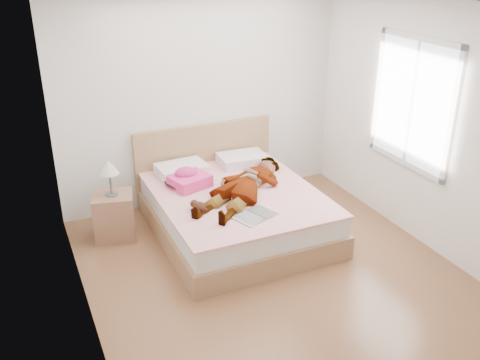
{
  "coord_description": "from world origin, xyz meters",
  "views": [
    {
      "loc": [
        -2.18,
        -4.0,
        3.09
      ],
      "look_at": [
        0.0,
        0.85,
        0.7
      ],
      "focal_mm": 40.0,
      "sensor_mm": 36.0,
      "label": 1
    }
  ],
  "objects_px": {
    "phone": "(190,171)",
    "magazine": "(256,215)",
    "woman": "(245,182)",
    "bed": "(233,208)",
    "plush_toy": "(198,207)",
    "nightstand": "(114,213)",
    "towel": "(189,179)",
    "coffee_mug": "(233,194)"
  },
  "relations": [
    {
      "from": "bed",
      "to": "towel",
      "type": "height_order",
      "value": "bed"
    },
    {
      "from": "coffee_mug",
      "to": "plush_toy",
      "type": "xyz_separation_m",
      "value": [
        -0.46,
        -0.14,
        0.01
      ]
    },
    {
      "from": "woman",
      "to": "coffee_mug",
      "type": "relative_size",
      "value": 12.26
    },
    {
      "from": "bed",
      "to": "plush_toy",
      "type": "relative_size",
      "value": 9.21
    },
    {
      "from": "woman",
      "to": "coffee_mug",
      "type": "height_order",
      "value": "woman"
    },
    {
      "from": "coffee_mug",
      "to": "nightstand",
      "type": "xyz_separation_m",
      "value": [
        -1.2,
        0.59,
        -0.25
      ]
    },
    {
      "from": "magazine",
      "to": "nightstand",
      "type": "bearing_deg",
      "value": 139.61
    },
    {
      "from": "magazine",
      "to": "plush_toy",
      "type": "xyz_separation_m",
      "value": [
        -0.5,
        0.33,
        0.05
      ]
    },
    {
      "from": "bed",
      "to": "plush_toy",
      "type": "height_order",
      "value": "bed"
    },
    {
      "from": "woman",
      "to": "magazine",
      "type": "distance_m",
      "value": 0.62
    },
    {
      "from": "woman",
      "to": "nightstand",
      "type": "xyz_separation_m",
      "value": [
        -1.39,
        0.47,
        -0.31
      ]
    },
    {
      "from": "coffee_mug",
      "to": "magazine",
      "type": "bearing_deg",
      "value": -84.5
    },
    {
      "from": "woman",
      "to": "bed",
      "type": "bearing_deg",
      "value": -175.62
    },
    {
      "from": "magazine",
      "to": "plush_toy",
      "type": "bearing_deg",
      "value": 146.36
    },
    {
      "from": "woman",
      "to": "plush_toy",
      "type": "distance_m",
      "value": 0.7
    },
    {
      "from": "magazine",
      "to": "plush_toy",
      "type": "height_order",
      "value": "plush_toy"
    },
    {
      "from": "phone",
      "to": "plush_toy",
      "type": "height_order",
      "value": "phone"
    },
    {
      "from": "phone",
      "to": "nightstand",
      "type": "relative_size",
      "value": 0.1
    },
    {
      "from": "bed",
      "to": "magazine",
      "type": "relative_size",
      "value": 4.16
    },
    {
      "from": "bed",
      "to": "nightstand",
      "type": "xyz_separation_m",
      "value": [
        -1.3,
        0.37,
        0.04
      ]
    },
    {
      "from": "woman",
      "to": "coffee_mug",
      "type": "distance_m",
      "value": 0.23
    },
    {
      "from": "phone",
      "to": "magazine",
      "type": "distance_m",
      "value": 1.07
    },
    {
      "from": "plush_toy",
      "to": "nightstand",
      "type": "height_order",
      "value": "nightstand"
    },
    {
      "from": "phone",
      "to": "nightstand",
      "type": "distance_m",
      "value": 0.97
    },
    {
      "from": "bed",
      "to": "nightstand",
      "type": "height_order",
      "value": "bed"
    },
    {
      "from": "magazine",
      "to": "nightstand",
      "type": "distance_m",
      "value": 1.65
    },
    {
      "from": "woman",
      "to": "phone",
      "type": "distance_m",
      "value": 0.64
    },
    {
      "from": "magazine",
      "to": "plush_toy",
      "type": "relative_size",
      "value": 2.21
    },
    {
      "from": "bed",
      "to": "magazine",
      "type": "bearing_deg",
      "value": -94.07
    },
    {
      "from": "woman",
      "to": "phone",
      "type": "relative_size",
      "value": 18.23
    },
    {
      "from": "plush_toy",
      "to": "woman",
      "type": "bearing_deg",
      "value": 21.86
    },
    {
      "from": "towel",
      "to": "magazine",
      "type": "distance_m",
      "value": 1.04
    },
    {
      "from": "magazine",
      "to": "coffee_mug",
      "type": "relative_size",
      "value": 3.69
    },
    {
      "from": "phone",
      "to": "magazine",
      "type": "bearing_deg",
      "value": -110.02
    },
    {
      "from": "coffee_mug",
      "to": "nightstand",
      "type": "height_order",
      "value": "nightstand"
    },
    {
      "from": "bed",
      "to": "nightstand",
      "type": "relative_size",
      "value": 2.22
    },
    {
      "from": "phone",
      "to": "coffee_mug",
      "type": "xyz_separation_m",
      "value": [
        0.31,
        -0.52,
        -0.12
      ]
    },
    {
      "from": "nightstand",
      "to": "coffee_mug",
      "type": "bearing_deg",
      "value": -26.03
    },
    {
      "from": "towel",
      "to": "plush_toy",
      "type": "distance_m",
      "value": 0.65
    },
    {
      "from": "phone",
      "to": "towel",
      "type": "bearing_deg",
      "value": -176.82
    },
    {
      "from": "bed",
      "to": "plush_toy",
      "type": "distance_m",
      "value": 0.72
    },
    {
      "from": "bed",
      "to": "nightstand",
      "type": "distance_m",
      "value": 1.35
    }
  ]
}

